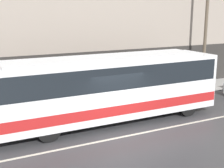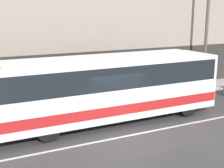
# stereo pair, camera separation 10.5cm
# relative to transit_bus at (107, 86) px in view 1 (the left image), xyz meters

# --- Properties ---
(ground_plane) EXTENTS (60.00, 60.00, 0.00)m
(ground_plane) POSITION_rel_transit_bus_xyz_m (-0.09, -2.02, -1.76)
(ground_plane) COLOR #38383A
(sidewalk) EXTENTS (60.00, 2.32, 0.14)m
(sidewalk) POSITION_rel_transit_bus_xyz_m (-0.09, 3.14, -1.69)
(sidewalk) COLOR #A09E99
(sidewalk) RESTS_ON ground_plane
(lane_stripe) EXTENTS (54.00, 0.14, 0.01)m
(lane_stripe) POSITION_rel_transit_bus_xyz_m (-0.09, -2.02, -1.75)
(lane_stripe) COLOR beige
(lane_stripe) RESTS_ON ground_plane
(transit_bus) EXTENTS (11.12, 2.50, 3.11)m
(transit_bus) POSITION_rel_transit_bus_xyz_m (0.00, 0.00, 0.00)
(transit_bus) COLOR white
(transit_bus) RESTS_ON ground_plane
(utility_pole_near) EXTENTS (0.20, 0.20, 8.60)m
(utility_pole_near) POSITION_rel_transit_bus_xyz_m (8.39, 2.73, 2.69)
(utility_pole_near) COLOR brown
(utility_pole_near) RESTS_ON sidewalk
(pedestrian_waiting) EXTENTS (0.36, 0.36, 1.52)m
(pedestrian_waiting) POSITION_rel_transit_bus_xyz_m (-3.53, 2.60, -0.91)
(pedestrian_waiting) COLOR maroon
(pedestrian_waiting) RESTS_ON sidewalk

